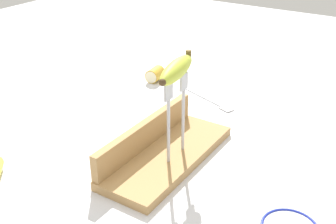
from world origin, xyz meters
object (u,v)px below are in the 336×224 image
Objects in this scene: fork_fallen_near at (213,102)px; fork_stand_center at (176,111)px; banana_raised_center at (176,69)px; banana_chunk_far at (155,74)px.

fork_stand_center is at bearing -167.60° from fork_fallen_near.
banana_raised_center is (-0.00, -0.00, 0.09)m from fork_stand_center.
banana_chunk_far is at bearing 39.70° from banana_raised_center.
fork_stand_center is at bearing -140.30° from banana_chunk_far.
banana_chunk_far reaches higher than fork_fallen_near.
banana_raised_center is at bearing -167.60° from fork_fallen_near.
fork_stand_center is at bearing 10.29° from banana_raised_center.
fork_fallen_near is 2.93× the size of banana_chunk_far.
fork_stand_center is 2.84× the size of banana_chunk_far.
fork_fallen_near is at bearing -101.40° from banana_chunk_far.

